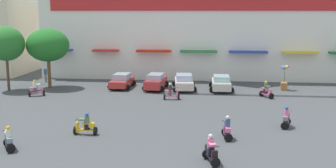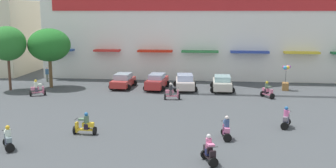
{
  "view_description": "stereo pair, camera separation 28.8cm",
  "coord_description": "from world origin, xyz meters",
  "px_view_note": "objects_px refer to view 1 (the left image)",
  "views": [
    {
      "loc": [
        1.01,
        -15.35,
        7.88
      ],
      "look_at": [
        -2.01,
        14.47,
        2.42
      ],
      "focal_mm": 43.89,
      "sensor_mm": 36.0,
      "label": 1
    },
    {
      "loc": [
        1.29,
        -15.32,
        7.88
      ],
      "look_at": [
        -2.01,
        14.47,
        2.42
      ],
      "focal_mm": 43.89,
      "sensor_mm": 36.0,
      "label": 2
    }
  ],
  "objects_px": {
    "parked_car_0": "(122,81)",
    "scooter_rider_0": "(227,129)",
    "scooter_rider_8": "(36,89)",
    "scooter_rider_4": "(211,151)",
    "plaza_tree_0": "(6,44)",
    "scooter_rider_6": "(266,91)",
    "scooter_rider_9": "(171,92)",
    "plaza_tree_2": "(48,45)",
    "scooter_rider_3": "(286,118)",
    "parked_car_3": "(221,83)",
    "scooter_rider_5": "(86,126)",
    "parked_car_2": "(184,82)",
    "pedestrian_1": "(46,74)",
    "parked_car_1": "(156,81)",
    "scooter_rider_2": "(9,140)",
    "balloon_vendor_cart": "(284,80)"
  },
  "relations": [
    {
      "from": "parked_car_0",
      "to": "scooter_rider_0",
      "type": "distance_m",
      "value": 18.72
    },
    {
      "from": "scooter_rider_0",
      "to": "scooter_rider_8",
      "type": "height_order",
      "value": "scooter_rider_8"
    },
    {
      "from": "parked_car_0",
      "to": "scooter_rider_4",
      "type": "xyz_separation_m",
      "value": [
        8.96,
        -19.96,
        -0.1
      ]
    },
    {
      "from": "plaza_tree_0",
      "to": "scooter_rider_0",
      "type": "distance_m",
      "value": 25.09
    },
    {
      "from": "scooter_rider_6",
      "to": "scooter_rider_9",
      "type": "bearing_deg",
      "value": -168.91
    },
    {
      "from": "scooter_rider_4",
      "to": "plaza_tree_2",
      "type": "bearing_deg",
      "value": 130.18
    },
    {
      "from": "scooter_rider_4",
      "to": "scooter_rider_9",
      "type": "relative_size",
      "value": 1.01
    },
    {
      "from": "parked_car_0",
      "to": "scooter_rider_3",
      "type": "height_order",
      "value": "scooter_rider_3"
    },
    {
      "from": "parked_car_3",
      "to": "scooter_rider_6",
      "type": "relative_size",
      "value": 2.81
    },
    {
      "from": "scooter_rider_6",
      "to": "scooter_rider_8",
      "type": "xyz_separation_m",
      "value": [
        -21.05,
        -1.41,
        -0.0
      ]
    },
    {
      "from": "parked_car_0",
      "to": "parked_car_3",
      "type": "bearing_deg",
      "value": -2.02
    },
    {
      "from": "scooter_rider_6",
      "to": "parked_car_0",
      "type": "bearing_deg",
      "value": 166.7
    },
    {
      "from": "scooter_rider_5",
      "to": "scooter_rider_9",
      "type": "distance_m",
      "value": 11.75
    },
    {
      "from": "parked_car_3",
      "to": "scooter_rider_8",
      "type": "height_order",
      "value": "scooter_rider_8"
    },
    {
      "from": "parked_car_2",
      "to": "scooter_rider_4",
      "type": "bearing_deg",
      "value": -82.4
    },
    {
      "from": "scooter_rider_5",
      "to": "scooter_rider_8",
      "type": "height_order",
      "value": "scooter_rider_8"
    },
    {
      "from": "scooter_rider_5",
      "to": "scooter_rider_8",
      "type": "bearing_deg",
      "value": 126.01
    },
    {
      "from": "scooter_rider_6",
      "to": "pedestrian_1",
      "type": "bearing_deg",
      "value": 165.9
    },
    {
      "from": "plaza_tree_0",
      "to": "parked_car_2",
      "type": "relative_size",
      "value": 1.36
    },
    {
      "from": "plaza_tree_0",
      "to": "parked_car_1",
      "type": "height_order",
      "value": "plaza_tree_0"
    },
    {
      "from": "scooter_rider_2",
      "to": "scooter_rider_9",
      "type": "relative_size",
      "value": 0.96
    },
    {
      "from": "parked_car_0",
      "to": "pedestrian_1",
      "type": "xyz_separation_m",
      "value": [
        -9.07,
        2.49,
        0.19
      ]
    },
    {
      "from": "parked_car_1",
      "to": "parked_car_3",
      "type": "relative_size",
      "value": 1.04
    },
    {
      "from": "scooter_rider_0",
      "to": "pedestrian_1",
      "type": "xyz_separation_m",
      "value": [
        -19.03,
        18.33,
        0.3
      ]
    },
    {
      "from": "parked_car_2",
      "to": "scooter_rider_4",
      "type": "xyz_separation_m",
      "value": [
        2.63,
        -19.73,
        -0.13
      ]
    },
    {
      "from": "scooter_rider_2",
      "to": "pedestrian_1",
      "type": "distance_m",
      "value": 22.6
    },
    {
      "from": "plaza_tree_2",
      "to": "parked_car_1",
      "type": "xyz_separation_m",
      "value": [
        10.89,
        0.32,
        -3.56
      ]
    },
    {
      "from": "parked_car_0",
      "to": "scooter_rider_4",
      "type": "height_order",
      "value": "scooter_rider_4"
    },
    {
      "from": "parked_car_3",
      "to": "balloon_vendor_cart",
      "type": "xyz_separation_m",
      "value": [
        6.23,
        0.89,
        0.27
      ]
    },
    {
      "from": "scooter_rider_4",
      "to": "pedestrian_1",
      "type": "relative_size",
      "value": 0.94
    },
    {
      "from": "scooter_rider_5",
      "to": "parked_car_0",
      "type": "bearing_deg",
      "value": 93.72
    },
    {
      "from": "scooter_rider_0",
      "to": "balloon_vendor_cart",
      "type": "bearing_deg",
      "value": 69.06
    },
    {
      "from": "parked_car_2",
      "to": "scooter_rider_3",
      "type": "xyz_separation_m",
      "value": [
        7.7,
        -12.69,
        -0.14
      ]
    },
    {
      "from": "parked_car_2",
      "to": "scooter_rider_0",
      "type": "xyz_separation_m",
      "value": [
        3.63,
        -15.62,
        -0.14
      ]
    },
    {
      "from": "scooter_rider_8",
      "to": "balloon_vendor_cart",
      "type": "distance_m",
      "value": 23.87
    },
    {
      "from": "scooter_rider_2",
      "to": "plaza_tree_0",
      "type": "bearing_deg",
      "value": 116.74
    },
    {
      "from": "parked_car_0",
      "to": "scooter_rider_6",
      "type": "height_order",
      "value": "scooter_rider_6"
    },
    {
      "from": "scooter_rider_0",
      "to": "scooter_rider_6",
      "type": "bearing_deg",
      "value": 72.18
    },
    {
      "from": "scooter_rider_3",
      "to": "scooter_rider_0",
      "type": "bearing_deg",
      "value": -144.23
    },
    {
      "from": "scooter_rider_9",
      "to": "balloon_vendor_cart",
      "type": "xyz_separation_m",
      "value": [
        10.74,
        5.51,
        0.38
      ]
    },
    {
      "from": "scooter_rider_9",
      "to": "pedestrian_1",
      "type": "height_order",
      "value": "pedestrian_1"
    },
    {
      "from": "plaza_tree_0",
      "to": "parked_car_1",
      "type": "bearing_deg",
      "value": 8.36
    },
    {
      "from": "parked_car_3",
      "to": "parked_car_0",
      "type": "bearing_deg",
      "value": 177.98
    },
    {
      "from": "parked_car_1",
      "to": "scooter_rider_2",
      "type": "bearing_deg",
      "value": -107.54
    },
    {
      "from": "plaza_tree_2",
      "to": "pedestrian_1",
      "type": "bearing_deg",
      "value": 118.56
    },
    {
      "from": "plaza_tree_2",
      "to": "scooter_rider_2",
      "type": "xyz_separation_m",
      "value": [
        4.94,
        -18.5,
        -3.74
      ]
    },
    {
      "from": "scooter_rider_5",
      "to": "scooter_rider_9",
      "type": "height_order",
      "value": "scooter_rider_9"
    },
    {
      "from": "parked_car_1",
      "to": "scooter_rider_8",
      "type": "xyz_separation_m",
      "value": [
        -10.57,
        -4.42,
        -0.15
      ]
    },
    {
      "from": "scooter_rider_6",
      "to": "scooter_rider_8",
      "type": "distance_m",
      "value": 21.09
    },
    {
      "from": "parked_car_1",
      "to": "scooter_rider_2",
      "type": "distance_m",
      "value": 19.74
    }
  ]
}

